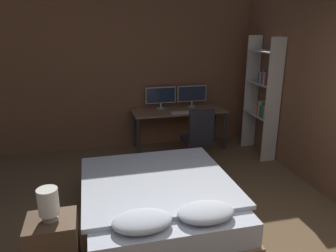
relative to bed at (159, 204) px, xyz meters
name	(u,v)px	position (x,y,z in m)	size (l,w,h in m)	color
wall_back	(153,73)	(0.49, 2.66, 1.08)	(12.00, 0.06, 2.70)	brown
bed	(159,204)	(0.00, 0.00, 0.00)	(1.68, 1.92, 0.61)	#846647
nightstand	(54,246)	(-1.10, -0.51, 0.01)	(0.44, 0.40, 0.56)	brown
bedside_lamp	(48,202)	(-1.10, -0.51, 0.47)	(0.18, 0.18, 0.31)	gray
desk	(179,115)	(0.88, 2.29, 0.38)	(1.68, 0.60, 0.73)	#846042
monitor_left	(161,96)	(0.58, 2.49, 0.69)	(0.56, 0.16, 0.40)	#B7B7BC
monitor_right	(192,94)	(1.18, 2.49, 0.69)	(0.56, 0.16, 0.40)	#B7B7BC
keyboard	(182,112)	(0.88, 2.10, 0.47)	(0.39, 0.13, 0.02)	#B7B7BC
computer_mouse	(198,111)	(1.17, 2.10, 0.48)	(0.07, 0.05, 0.04)	#B7B7BC
office_chair	(198,143)	(0.98, 1.50, 0.10)	(0.52, 0.52, 0.96)	black
bookshelf	(264,94)	(2.18, 1.64, 0.83)	(0.26, 0.75, 2.03)	beige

